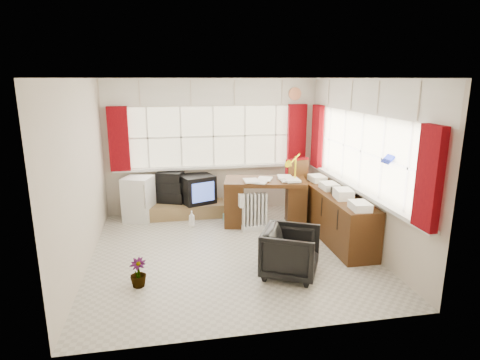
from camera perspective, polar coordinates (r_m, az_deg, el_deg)
The scene contains 20 objects.
ground at distance 6.05m, azimuth -1.33°, elevation -10.16°, with size 4.00×4.00×0.00m, color beige.
room_walls at distance 5.60m, azimuth -1.42°, elevation 3.97°, with size 4.00×4.00×4.00m.
window_back at distance 7.60m, azimuth -3.71°, elevation 2.40°, with size 3.70×0.12×3.60m.
window_right at distance 6.32m, azimuth 16.31°, elevation -0.58°, with size 0.12×3.70×3.60m.
curtains at distance 6.69m, azimuth 5.19°, elevation 5.21°, with size 3.83×3.83×1.15m.
overhead_cabinets at distance 6.69m, azimuth 5.68°, elevation 12.04°, with size 3.98×3.98×0.48m.
desk at distance 7.02m, azimuth 3.58°, elevation -2.77°, with size 1.51×0.97×0.85m.
desk_lamp at distance 6.85m, azimuth 7.90°, elevation 2.51°, with size 0.20×0.18×0.46m.
task_chair at distance 7.27m, azimuth 8.47°, elevation -1.14°, with size 0.56×0.59×1.11m.
office_chair at distance 5.30m, azimuth 7.20°, elevation -10.13°, with size 0.68×0.70×0.64m, color black.
radiator at distance 6.79m, azimuth 2.06°, elevation -5.03°, with size 0.43×0.19×0.64m.
credenza at distance 6.56m, azimuth 13.51°, elevation -4.92°, with size 0.50×2.00×0.85m.
file_tray at distance 6.32m, azimuth 14.28°, elevation -1.75°, with size 0.26×0.33×0.11m, color black.
tv_bench at distance 7.55m, azimuth -7.57°, elevation -4.22°, with size 1.40×0.50×0.25m, color olive.
crt_tv at distance 7.49m, azimuth -6.14°, elevation -1.26°, with size 0.72×0.69×0.52m.
hifi_stack at distance 7.59m, azimuth -9.84°, elevation -1.10°, with size 0.64×0.53×0.57m.
mini_fridge at distance 7.43m, azimuth -14.21°, elevation -2.62°, with size 0.60×0.61×0.80m.
spray_bottle_a at distance 7.00m, azimuth -6.87°, elevation -5.51°, with size 0.11×0.11×0.29m, color white.
spray_bottle_b at distance 7.31m, azimuth -2.17°, elevation -5.06°, with size 0.08×0.08×0.17m, color #7FBEB6.
flower_vase at distance 5.20m, azimuth -14.29°, elevation -12.68°, with size 0.20×0.20×0.36m, color black.
Camera 1 is at (-0.86, -5.44, 2.49)m, focal length 30.00 mm.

